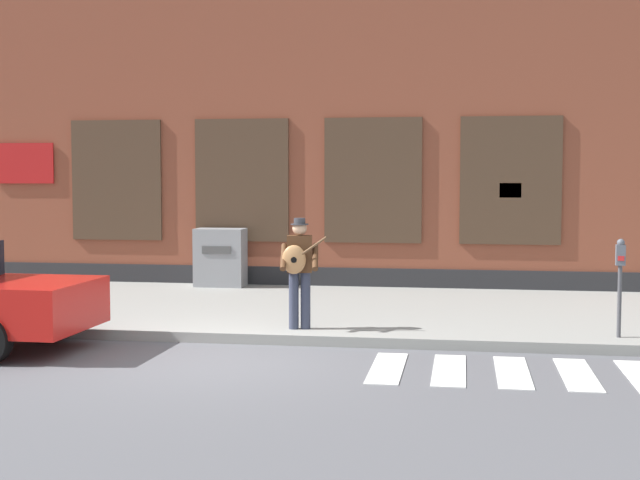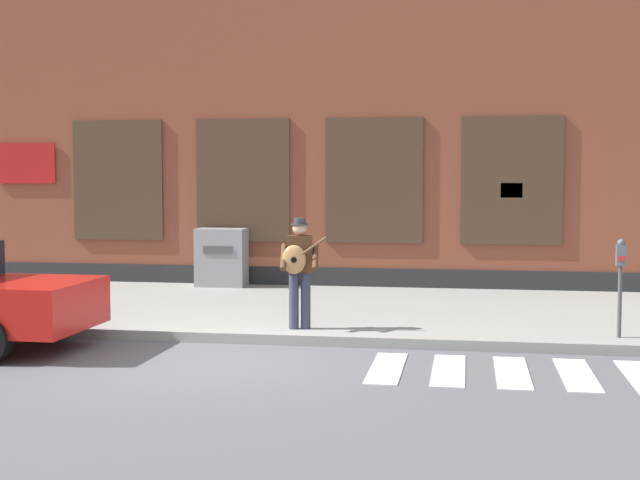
{
  "view_description": "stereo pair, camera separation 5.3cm",
  "coord_description": "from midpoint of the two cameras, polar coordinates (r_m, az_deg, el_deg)",
  "views": [
    {
      "loc": [
        3.3,
        -11.45,
        2.49
      ],
      "look_at": [
        1.2,
        1.56,
        1.55
      ],
      "focal_mm": 50.0,
      "sensor_mm": 36.0,
      "label": 1
    },
    {
      "loc": [
        3.35,
        -11.44,
        2.49
      ],
      "look_at": [
        1.2,
        1.56,
        1.55
      ],
      "focal_mm": 50.0,
      "sensor_mm": 36.0,
      "label": 2
    }
  ],
  "objects": [
    {
      "name": "busker",
      "position": [
        13.56,
        -1.25,
        -1.67
      ],
      "size": [
        0.75,
        0.59,
        1.7
      ],
      "color": "#33384C",
      "rests_on": "sidewalk"
    },
    {
      "name": "parking_meter",
      "position": [
        13.56,
        18.78,
        -2.0
      ],
      "size": [
        0.13,
        0.11,
        1.44
      ],
      "color": "#47474C",
      "rests_on": "sidewalk"
    },
    {
      "name": "utility_box",
      "position": [
        18.99,
        -6.24,
        -1.11
      ],
      "size": [
        1.05,
        0.6,
        1.23
      ],
      "color": "gray",
      "rests_on": "sidewalk"
    },
    {
      "name": "ground_plane",
      "position": [
        12.17,
        -6.72,
        -7.74
      ],
      "size": [
        160.0,
        160.0,
        0.0
      ],
      "primitive_type": "plane",
      "color": "#56565B"
    },
    {
      "name": "sidewalk",
      "position": [
        16.21,
        -2.55,
        -4.46
      ],
      "size": [
        28.0,
        5.96,
        0.16
      ],
      "color": "gray",
      "rests_on": "ground"
    },
    {
      "name": "building_backdrop",
      "position": [
        20.96,
        0.26,
        7.46
      ],
      "size": [
        28.0,
        4.06,
        7.44
      ],
      "color": "brown",
      "rests_on": "ground"
    },
    {
      "name": "crosswalk",
      "position": [
        11.75,
        16.25,
        -8.27
      ],
      "size": [
        5.2,
        1.9,
        0.01
      ],
      "color": "silver",
      "rests_on": "ground"
    }
  ]
}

